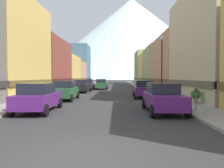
{
  "coord_description": "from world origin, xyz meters",
  "views": [
    {
      "loc": [
        0.98,
        -5.48,
        2.15
      ],
      "look_at": [
        0.35,
        26.39,
        1.07
      ],
      "focal_mm": 33.53,
      "sensor_mm": 36.0,
      "label": 1
    }
  ],
  "objects": [
    {
      "name": "car_left_0",
      "position": [
        -3.8,
        7.21,
        0.9
      ],
      "size": [
        2.18,
        4.46,
        1.78
      ],
      "color": "#591E72",
      "rests_on": "ground"
    },
    {
      "name": "storefront_left_2",
      "position": [
        -11.18,
        28.13,
        3.93
      ],
      "size": [
        7.66,
        11.91,
        8.16
      ],
      "color": "brown",
      "rests_on": "ground"
    },
    {
      "name": "sidewalk_left",
      "position": [
        -6.25,
        35.0,
        0.07
      ],
      "size": [
        2.5,
        100.0,
        0.15
      ],
      "primitive_type": "cube",
      "color": "gray",
      "rests_on": "ground"
    },
    {
      "name": "sidewalk_right",
      "position": [
        6.25,
        35.0,
        0.07
      ],
      "size": [
        2.5,
        100.0,
        0.15
      ],
      "primitive_type": "cube",
      "color": "gray",
      "rests_on": "ground"
    },
    {
      "name": "car_driving_0",
      "position": [
        -1.6,
        30.8,
        0.9
      ],
      "size": [
        2.06,
        4.4,
        1.78
      ],
      "color": "#265933",
      "rests_on": "ground"
    },
    {
      "name": "storefront_left_4",
      "position": [
        -10.56,
        49.72,
        2.94
      ],
      "size": [
        6.42,
        10.22,
        6.12
      ],
      "color": "tan",
      "rests_on": "ground"
    },
    {
      "name": "car_right_0",
      "position": [
        3.8,
        7.14,
        0.9
      ],
      "size": [
        2.07,
        4.41,
        1.78
      ],
      "color": "#591E72",
      "rests_on": "ground"
    },
    {
      "name": "car_left_3",
      "position": [
        -3.8,
        29.45,
        0.9
      ],
      "size": [
        2.13,
        4.43,
        1.78
      ],
      "color": "#591E72",
      "rests_on": "ground"
    },
    {
      "name": "car_left_1",
      "position": [
        -3.8,
        13.89,
        0.9
      ],
      "size": [
        2.09,
        4.41,
        1.78
      ],
      "color": "#265933",
      "rests_on": "ground"
    },
    {
      "name": "storefront_right_4",
      "position": [
        10.74,
        52.27,
        4.01
      ],
      "size": [
        6.78,
        11.03,
        8.33
      ],
      "color": "#D8B259",
      "rests_on": "ground"
    },
    {
      "name": "storefront_left_3",
      "position": [
        -11.23,
        39.51,
        3.21
      ],
      "size": [
        7.76,
        9.76,
        6.67
      ],
      "color": "#D8B259",
      "rests_on": "ground"
    },
    {
      "name": "storefront_right_2",
      "position": [
        11.05,
        27.3,
        4.03
      ],
      "size": [
        7.4,
        13.26,
        8.36
      ],
      "color": "tan",
      "rests_on": "ground"
    },
    {
      "name": "parking_meter_near",
      "position": [
        5.75,
        7.06,
        1.01
      ],
      "size": [
        0.14,
        0.1,
        1.33
      ],
      "color": "#595960",
      "rests_on": "sidewalk_right"
    },
    {
      "name": "streetlamp_right",
      "position": [
        5.35,
        14.65,
        3.99
      ],
      "size": [
        0.36,
        0.36,
        5.86
      ],
      "color": "black",
      "rests_on": "sidewalk_right"
    },
    {
      "name": "ground_plane",
      "position": [
        0.0,
        0.0,
        0.0
      ],
      "size": [
        400.0,
        400.0,
        0.0
      ],
      "primitive_type": "plane",
      "color": "#323232"
    },
    {
      "name": "car_right_1",
      "position": [
        3.8,
        16.14,
        0.9
      ],
      "size": [
        2.21,
        4.47,
        1.78
      ],
      "color": "#591E72",
      "rests_on": "ground"
    },
    {
      "name": "storefront_left_5",
      "position": [
        -11.04,
        59.47,
        5.79
      ],
      "size": [
        7.39,
        8.9,
        11.94
      ],
      "color": "slate",
      "rests_on": "ground"
    },
    {
      "name": "storefront_right_5",
      "position": [
        11.57,
        64.11,
        5.09
      ],
      "size": [
        8.44,
        11.71,
        10.52
      ],
      "color": "#8C9966",
      "rests_on": "ground"
    },
    {
      "name": "storefront_right_1",
      "position": [
        11.0,
        14.47,
        5.0
      ],
      "size": [
        7.3,
        12.11,
        10.34
      ],
      "color": "beige",
      "rests_on": "ground"
    },
    {
      "name": "storefront_right_3",
      "position": [
        12.04,
        40.18,
        4.14
      ],
      "size": [
        9.38,
        12.2,
        8.58
      ],
      "color": "#8C9966",
      "rests_on": "ground"
    },
    {
      "name": "car_left_2",
      "position": [
        -3.8,
        23.25,
        0.9
      ],
      "size": [
        2.25,
        4.48,
        1.78
      ],
      "color": "black",
      "rests_on": "ground"
    },
    {
      "name": "potted_plant_0",
      "position": [
        7.0,
        10.4,
        0.78
      ],
      "size": [
        0.74,
        0.74,
        1.07
      ],
      "color": "gray",
      "rests_on": "sidewalk_right"
    },
    {
      "name": "mountain_backdrop",
      "position": [
        20.34,
        260.0,
        50.35
      ],
      "size": [
        232.44,
        232.44,
        100.7
      ],
      "primitive_type": "cone",
      "color": "silver",
      "rests_on": "ground"
    }
  ]
}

